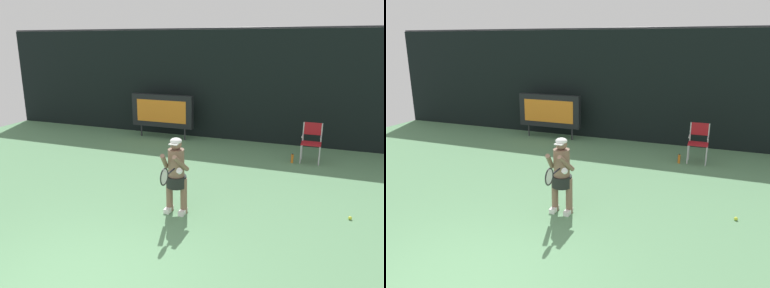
# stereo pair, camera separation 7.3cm
# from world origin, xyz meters

# --- Properties ---
(backdrop_screen) EXTENTS (18.00, 0.12, 3.66)m
(backdrop_screen) POSITION_xyz_m (0.00, 8.50, 1.81)
(backdrop_screen) COLOR black
(backdrop_screen) RESTS_ON ground
(scoreboard) EXTENTS (2.20, 0.21, 1.50)m
(scoreboard) POSITION_xyz_m (-2.35, 7.82, 0.95)
(scoreboard) COLOR black
(scoreboard) RESTS_ON ground
(umpire_chair) EXTENTS (0.52, 0.44, 1.08)m
(umpire_chair) POSITION_xyz_m (2.58, 6.91, 0.62)
(umpire_chair) COLOR #B7B7BC
(umpire_chair) RESTS_ON ground
(water_bottle) EXTENTS (0.07, 0.07, 0.27)m
(water_bottle) POSITION_xyz_m (2.13, 6.62, 0.12)
(water_bottle) COLOR orange
(water_bottle) RESTS_ON ground
(tennis_player) EXTENTS (0.52, 0.59, 1.50)m
(tennis_player) POSITION_xyz_m (0.34, 2.73, 0.82)
(tennis_player) COLOR white
(tennis_player) RESTS_ON ground
(tennis_racket) EXTENTS (0.03, 0.60, 0.31)m
(tennis_racket) POSITION_xyz_m (0.41, 2.07, 0.98)
(tennis_racket) COLOR black
(tennis_ball_loose) EXTENTS (0.07, 0.07, 0.07)m
(tennis_ball_loose) POSITION_xyz_m (3.51, 3.58, 0.03)
(tennis_ball_loose) COLOR #CCDB3D
(tennis_ball_loose) RESTS_ON ground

